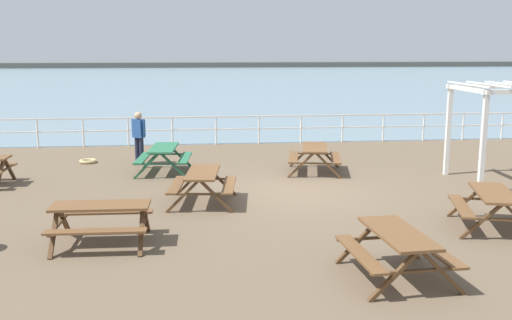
{
  "coord_description": "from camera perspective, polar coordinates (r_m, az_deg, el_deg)",
  "views": [
    {
      "loc": [
        -2.61,
        -14.42,
        3.65
      ],
      "look_at": [
        -0.95,
        0.3,
        0.8
      ],
      "focal_mm": 41.23,
      "sensor_mm": 36.0,
      "label": 1
    }
  ],
  "objects": [
    {
      "name": "picnic_table_seaward",
      "position": [
        17.45,
        -8.94,
        0.64
      ],
      "size": [
        1.69,
        1.93,
        0.8
      ],
      "rotation": [
        0.0,
        0.0,
        1.48
      ],
      "color": "#286B47",
      "rests_on": "ground"
    },
    {
      "name": "sea_band",
      "position": [
        67.32,
        -4.24,
        7.77
      ],
      "size": [
        142.0,
        90.0,
        0.01
      ],
      "primitive_type": "cube",
      "color": "gray",
      "rests_on": "ground"
    },
    {
      "name": "picnic_table_mid_centre",
      "position": [
        13.92,
        -5.19,
        -1.88
      ],
      "size": [
        1.73,
        1.97,
        0.8
      ],
      "rotation": [
        0.0,
        0.0,
        1.45
      ],
      "color": "brown",
      "rests_on": "ground"
    },
    {
      "name": "distant_shoreline",
      "position": [
        110.27,
        -5.14,
        8.96
      ],
      "size": [
        142.0,
        6.0,
        1.8
      ],
      "primitive_type": "cube",
      "color": "#4C4C47",
      "rests_on": "ground"
    },
    {
      "name": "visitor",
      "position": [
        18.87,
        -11.31,
        2.45
      ],
      "size": [
        0.45,
        0.38,
        1.66
      ],
      "rotation": [
        0.0,
        0.0,
        4.09
      ],
      "color": "#1E2338",
      "rests_on": "ground"
    },
    {
      "name": "picnic_table_near_left",
      "position": [
        12.87,
        22.06,
        -3.71
      ],
      "size": [
        1.93,
        2.14,
        0.8
      ],
      "rotation": [
        0.0,
        0.0,
        1.3
      ],
      "color": "brown",
      "rests_on": "ground"
    },
    {
      "name": "picnic_table_far_right",
      "position": [
        11.38,
        -14.81,
        -5.12
      ],
      "size": [
        1.85,
        1.59,
        0.8
      ],
      "rotation": [
        0.0,
        0.0,
        -0.03
      ],
      "color": "brown",
      "rests_on": "ground"
    },
    {
      "name": "picnic_table_near_right",
      "position": [
        9.71,
        13.57,
        -7.85
      ],
      "size": [
        1.64,
        1.89,
        0.8
      ],
      "rotation": [
        0.0,
        0.0,
        1.63
      ],
      "color": "brown",
      "rests_on": "ground"
    },
    {
      "name": "lattice_pergola",
      "position": [
        17.19,
        23.08,
        4.5
      ],
      "size": [
        2.51,
        2.63,
        2.7
      ],
      "rotation": [
        0.0,
        0.0,
        -0.03
      ],
      "color": "white",
      "rests_on": "ground"
    },
    {
      "name": "picnic_table_far_left",
      "position": [
        17.41,
        5.71,
        0.7
      ],
      "size": [
        1.84,
        2.07,
        0.8
      ],
      "rotation": [
        0.0,
        0.0,
        1.37
      ],
      "color": "brown",
      "rests_on": "ground"
    },
    {
      "name": "seaward_railing",
      "position": [
        22.52,
        0.27,
        3.47
      ],
      "size": [
        23.07,
        0.07,
        1.08
      ],
      "color": "white",
      "rests_on": "ground"
    },
    {
      "name": "ground_plane",
      "position": [
        15.13,
        3.7,
        -3.48
      ],
      "size": [
        30.0,
        24.0,
        0.2
      ],
      "primitive_type": "cube",
      "color": "brown"
    },
    {
      "name": "rope_coil",
      "position": [
        19.59,
        -15.99,
        -0.1
      ],
      "size": [
        0.55,
        0.55,
        0.11
      ],
      "primitive_type": "torus",
      "color": "tan",
      "rests_on": "ground"
    }
  ]
}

